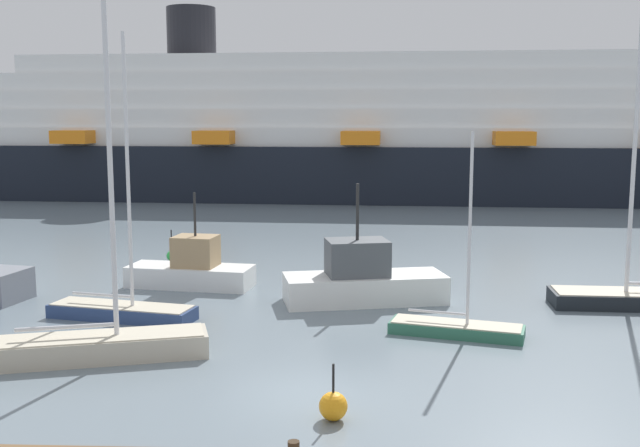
{
  "coord_description": "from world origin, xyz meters",
  "views": [
    {
      "loc": [
        1.1,
        -18.67,
        7.18
      ],
      "look_at": [
        0.0,
        8.64,
        3.26
      ],
      "focal_mm": 42.05,
      "sensor_mm": 36.0,
      "label": 1
    }
  ],
  "objects_px": {
    "sailboat_0": "(100,340)",
    "sailboat_2": "(457,326)",
    "fishing_boat_0": "(192,269)",
    "channel_buoy_0": "(172,255)",
    "sailboat_3": "(122,306)",
    "channel_buoy_1": "(333,406)",
    "cruise_ship": "(363,137)",
    "sailboat_4": "(640,293)",
    "fishing_boat_1": "(363,280)"
  },
  "relations": [
    {
      "from": "sailboat_2",
      "to": "channel_buoy_0",
      "type": "height_order",
      "value": "sailboat_2"
    },
    {
      "from": "channel_buoy_1",
      "to": "channel_buoy_0",
      "type": "bearing_deg",
      "value": 113.63
    },
    {
      "from": "fishing_boat_0",
      "to": "channel_buoy_1",
      "type": "height_order",
      "value": "fishing_boat_0"
    },
    {
      "from": "sailboat_4",
      "to": "channel_buoy_1",
      "type": "height_order",
      "value": "sailboat_4"
    },
    {
      "from": "fishing_boat_0",
      "to": "channel_buoy_0",
      "type": "xyz_separation_m",
      "value": [
        -2.2,
        5.59,
        -0.46
      ]
    },
    {
      "from": "sailboat_0",
      "to": "fishing_boat_1",
      "type": "distance_m",
      "value": 10.75
    },
    {
      "from": "sailboat_0",
      "to": "fishing_boat_0",
      "type": "xyz_separation_m",
      "value": [
        0.72,
        9.63,
        0.15
      ]
    },
    {
      "from": "sailboat_0",
      "to": "cruise_ship",
      "type": "bearing_deg",
      "value": 63.98
    },
    {
      "from": "sailboat_3",
      "to": "cruise_ship",
      "type": "xyz_separation_m",
      "value": [
        9.24,
        40.75,
        4.92
      ]
    },
    {
      "from": "channel_buoy_0",
      "to": "channel_buoy_1",
      "type": "relative_size",
      "value": 1.14
    },
    {
      "from": "channel_buoy_1",
      "to": "sailboat_0",
      "type": "bearing_deg",
      "value": 148.89
    },
    {
      "from": "fishing_boat_0",
      "to": "cruise_ship",
      "type": "bearing_deg",
      "value": 86.64
    },
    {
      "from": "sailboat_0",
      "to": "sailboat_3",
      "type": "relative_size",
      "value": 1.24
    },
    {
      "from": "channel_buoy_0",
      "to": "sailboat_2",
      "type": "bearing_deg",
      "value": -44.7
    },
    {
      "from": "fishing_boat_0",
      "to": "channel_buoy_0",
      "type": "height_order",
      "value": "fishing_boat_0"
    },
    {
      "from": "sailboat_3",
      "to": "cruise_ship",
      "type": "distance_m",
      "value": 42.08
    },
    {
      "from": "sailboat_2",
      "to": "sailboat_4",
      "type": "xyz_separation_m",
      "value": [
        7.47,
        4.01,
        0.24
      ]
    },
    {
      "from": "sailboat_0",
      "to": "sailboat_3",
      "type": "xyz_separation_m",
      "value": [
        -0.7,
        4.48,
        -0.14
      ]
    },
    {
      "from": "sailboat_3",
      "to": "fishing_boat_1",
      "type": "bearing_deg",
      "value": 30.84
    },
    {
      "from": "fishing_boat_1",
      "to": "channel_buoy_1",
      "type": "xyz_separation_m",
      "value": [
        -0.88,
        -11.51,
        -0.52
      ]
    },
    {
      "from": "fishing_boat_0",
      "to": "sailboat_2",
      "type": "bearing_deg",
      "value": -24.25
    },
    {
      "from": "channel_buoy_1",
      "to": "cruise_ship",
      "type": "xyz_separation_m",
      "value": [
        1.49,
        49.49,
        5.03
      ]
    },
    {
      "from": "sailboat_3",
      "to": "cruise_ship",
      "type": "bearing_deg",
      "value": 90.24
    },
    {
      "from": "sailboat_4",
      "to": "cruise_ship",
      "type": "xyz_separation_m",
      "value": [
        -9.9,
        38.31,
        4.83
      ]
    },
    {
      "from": "sailboat_3",
      "to": "channel_buoy_1",
      "type": "bearing_deg",
      "value": -35.4
    },
    {
      "from": "channel_buoy_0",
      "to": "cruise_ship",
      "type": "relative_size",
      "value": 0.02
    },
    {
      "from": "sailboat_3",
      "to": "sailboat_2",
      "type": "bearing_deg",
      "value": 5.37
    },
    {
      "from": "sailboat_0",
      "to": "cruise_ship",
      "type": "xyz_separation_m",
      "value": [
        8.54,
        45.23,
        4.78
      ]
    },
    {
      "from": "sailboat_0",
      "to": "channel_buoy_1",
      "type": "relative_size",
      "value": 8.95
    },
    {
      "from": "fishing_boat_1",
      "to": "cruise_ship",
      "type": "height_order",
      "value": "cruise_ship"
    },
    {
      "from": "sailboat_0",
      "to": "channel_buoy_0",
      "type": "distance_m",
      "value": 15.3
    },
    {
      "from": "sailboat_2",
      "to": "sailboat_0",
      "type": "bearing_deg",
      "value": -148.89
    },
    {
      "from": "sailboat_0",
      "to": "cruise_ship",
      "type": "relative_size",
      "value": 0.14
    },
    {
      "from": "sailboat_2",
      "to": "channel_buoy_0",
      "type": "bearing_deg",
      "value": 151.54
    },
    {
      "from": "sailboat_4",
      "to": "cruise_ship",
      "type": "bearing_deg",
      "value": -72.59
    },
    {
      "from": "sailboat_3",
      "to": "fishing_boat_0",
      "type": "relative_size",
      "value": 1.82
    },
    {
      "from": "channel_buoy_0",
      "to": "channel_buoy_1",
      "type": "height_order",
      "value": "channel_buoy_0"
    },
    {
      "from": "cruise_ship",
      "to": "channel_buoy_1",
      "type": "bearing_deg",
      "value": -87.95
    },
    {
      "from": "sailboat_0",
      "to": "fishing_boat_0",
      "type": "distance_m",
      "value": 9.66
    },
    {
      "from": "fishing_boat_0",
      "to": "channel_buoy_0",
      "type": "bearing_deg",
      "value": 120.5
    },
    {
      "from": "sailboat_3",
      "to": "channel_buoy_0",
      "type": "height_order",
      "value": "sailboat_3"
    },
    {
      "from": "sailboat_3",
      "to": "fishing_boat_1",
      "type": "height_order",
      "value": "sailboat_3"
    },
    {
      "from": "sailboat_0",
      "to": "channel_buoy_0",
      "type": "height_order",
      "value": "sailboat_0"
    },
    {
      "from": "channel_buoy_1",
      "to": "sailboat_4",
      "type": "bearing_deg",
      "value": 44.45
    },
    {
      "from": "sailboat_2",
      "to": "channel_buoy_1",
      "type": "distance_m",
      "value": 8.17
    },
    {
      "from": "channel_buoy_0",
      "to": "channel_buoy_1",
      "type": "xyz_separation_m",
      "value": [
        8.52,
        -19.48,
        0.06
      ]
    },
    {
      "from": "sailboat_0",
      "to": "sailboat_2",
      "type": "xyz_separation_m",
      "value": [
        10.97,
        2.91,
        -0.29
      ]
    },
    {
      "from": "sailboat_3",
      "to": "sailboat_4",
      "type": "xyz_separation_m",
      "value": [
        19.14,
        2.45,
        0.09
      ]
    },
    {
      "from": "sailboat_0",
      "to": "sailboat_4",
      "type": "xyz_separation_m",
      "value": [
        18.44,
        6.92,
        -0.04
      ]
    },
    {
      "from": "sailboat_4",
      "to": "fishing_boat_1",
      "type": "bearing_deg",
      "value": 1.12
    }
  ]
}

